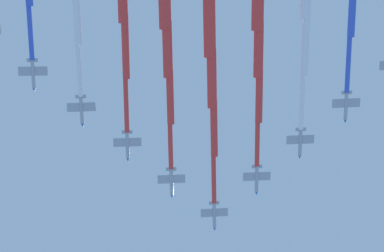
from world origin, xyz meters
The scene contains 3 objects.
jet_lead centered at (-4.37, -15.42, 186.47)m, with size 47.32×59.21×3.80m.
jet_port_inner centered at (-19.83, -14.82, 185.84)m, with size 44.35×56.08×3.79m.
jet_starboard_inner centered at (1.62, -29.92, 187.03)m, with size 43.10×55.19×3.81m.
Camera 1 is at (-48.02, -65.07, -44.68)m, focal length 77.29 mm.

